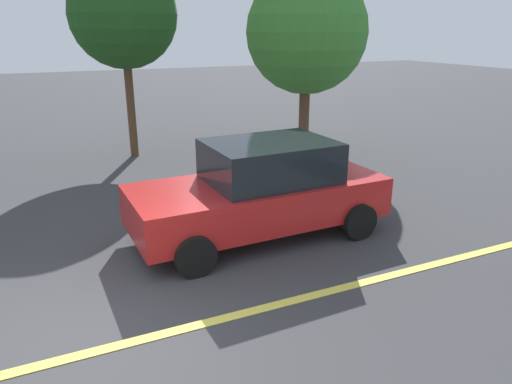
% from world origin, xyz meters
% --- Properties ---
extents(ground_plane, '(80.00, 80.00, 0.00)m').
position_xyz_m(ground_plane, '(0.00, 0.00, 0.00)').
color(ground_plane, '#38383A').
extents(lane_marking_centre, '(28.00, 0.16, 0.01)m').
position_xyz_m(lane_marking_centre, '(3.00, 0.00, 0.01)').
color(lane_marking_centre, '#E0D14C').
extents(car_red_approaching, '(4.46, 2.13, 1.68)m').
position_xyz_m(car_red_approaching, '(3.28, 2.18, 0.84)').
color(car_red_approaching, red).
rests_on(car_red_approaching, ground_plane).
extents(tree_centre_verge, '(2.84, 2.84, 5.27)m').
position_xyz_m(tree_centre_verge, '(2.33, 8.74, 3.84)').
color(tree_centre_verge, '#513823').
rests_on(tree_centre_verge, ground_plane).
extents(tree_right_verge, '(3.28, 3.28, 5.05)m').
position_xyz_m(tree_right_verge, '(6.78, 6.77, 3.39)').
color(tree_right_verge, '#513823').
rests_on(tree_right_verge, ground_plane).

